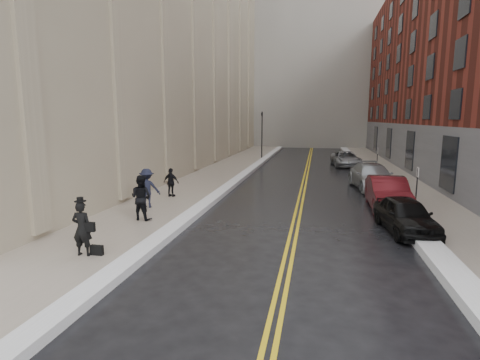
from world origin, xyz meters
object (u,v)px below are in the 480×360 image
at_px(car_silver_far, 346,159).
at_px(pedestrian_c, 171,182).
at_px(car_silver_near, 372,177).
at_px(pedestrian_main, 82,229).
at_px(car_maroon, 388,193).
at_px(pedestrian_b, 147,188).
at_px(car_black, 406,215).
at_px(pedestrian_a, 141,198).

bearing_deg(car_silver_far, pedestrian_c, -127.54).
height_order(car_silver_near, pedestrian_main, pedestrian_main).
distance_m(car_maroon, pedestrian_main, 14.05).
bearing_deg(pedestrian_main, pedestrian_b, -86.14).
distance_m(car_black, pedestrian_a, 10.84).
bearing_deg(car_black, car_silver_far, 84.60).
xyz_separation_m(pedestrian_main, pedestrian_b, (-0.88, 6.48, 0.08)).
bearing_deg(car_silver_near, pedestrian_c, -162.07).
xyz_separation_m(pedestrian_main, pedestrian_c, (-0.71, 9.15, -0.08)).
relative_size(car_maroon, pedestrian_main, 2.76).
xyz_separation_m(car_maroon, pedestrian_c, (-11.39, 0.02, 0.15)).
xyz_separation_m(car_maroon, car_silver_near, (0.00, 5.49, -0.00)).
relative_size(car_silver_near, pedestrian_b, 2.87).
distance_m(car_maroon, pedestrian_b, 11.86).
bearing_deg(pedestrian_b, pedestrian_a, 91.29).
height_order(car_silver_far, pedestrian_main, pedestrian_main).
bearing_deg(car_silver_far, car_silver_near, -91.97).
bearing_deg(car_black, pedestrian_b, 166.02).
relative_size(car_maroon, car_silver_near, 0.88).
distance_m(car_maroon, car_silver_near, 5.49).
relative_size(pedestrian_main, pedestrian_c, 1.10).
distance_m(pedestrian_main, pedestrian_b, 6.54).
distance_m(car_silver_far, pedestrian_c, 20.18).
bearing_deg(pedestrian_c, car_silver_far, -112.60).
xyz_separation_m(pedestrian_a, pedestrian_c, (-0.58, 4.82, -0.17)).
xyz_separation_m(car_silver_far, pedestrian_b, (-10.75, -19.85, 0.40)).
relative_size(car_black, car_maroon, 0.84).
relative_size(pedestrian_b, pedestrian_c, 1.20).
distance_m(car_silver_far, pedestrian_main, 28.12).
height_order(car_maroon, pedestrian_main, pedestrian_main).
xyz_separation_m(car_silver_near, pedestrian_main, (-10.68, -14.62, 0.23)).
bearing_deg(pedestrian_b, car_silver_near, -162.86).
bearing_deg(pedestrian_b, car_silver_far, -136.44).
bearing_deg(car_black, pedestrian_a, 176.95).
relative_size(car_black, pedestrian_b, 2.13).
distance_m(car_black, car_silver_near, 9.43).
bearing_deg(car_silver_far, pedestrian_a, -120.35).
relative_size(car_maroon, pedestrian_c, 3.04).
bearing_deg(pedestrian_main, car_black, -157.96).
xyz_separation_m(car_black, pedestrian_a, (-10.80, -0.86, 0.42)).
bearing_deg(pedestrian_main, pedestrian_a, -92.20).
xyz_separation_m(car_black, car_silver_near, (0.00, 9.43, 0.10)).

